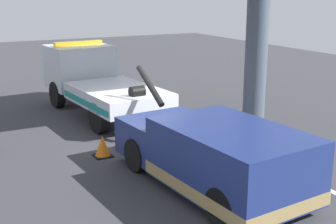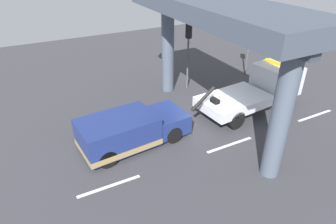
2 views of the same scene
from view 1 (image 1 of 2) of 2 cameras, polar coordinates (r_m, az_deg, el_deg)
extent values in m
cube|color=#38383D|center=(14.07, -3.80, -3.38)|extent=(60.00, 40.00, 0.10)
cube|color=silver|center=(15.07, 4.16, -1.92)|extent=(2.60, 0.16, 0.01)
cube|color=silver|center=(20.25, -4.80, 2.45)|extent=(2.60, 0.16, 0.01)
cube|color=silver|center=(15.51, -6.33, 2.03)|extent=(4.03, 2.72, 0.55)
cube|color=silver|center=(18.40, -11.01, 5.63)|extent=(2.24, 2.47, 1.65)
cube|color=black|center=(18.91, -11.76, 6.96)|extent=(0.25, 2.21, 0.66)
cube|color=teal|center=(15.05, -10.43, 1.15)|extent=(3.64, 0.33, 0.20)
cylinder|color=black|center=(13.46, -2.26, 3.33)|extent=(1.42, 0.30, 1.07)
cylinder|color=black|center=(14.22, -3.89, 2.54)|extent=(0.40, 0.48, 0.36)
cube|color=yellow|center=(18.28, -11.15, 8.43)|extent=(0.40, 1.93, 0.16)
cylinder|color=black|center=(18.04, -13.69, 2.15)|extent=(1.02, 0.40, 1.00)
cylinder|color=black|center=(18.79, -7.69, 2.94)|extent=(1.02, 0.40, 1.00)
cylinder|color=black|center=(14.51, -8.61, -0.68)|extent=(1.02, 0.40, 1.00)
cylinder|color=black|center=(15.43, -1.55, 0.43)|extent=(1.02, 0.40, 1.00)
cube|color=navy|center=(9.83, 7.89, -5.81)|extent=(3.63, 2.49, 1.35)
cube|color=navy|center=(11.87, -0.24, -3.02)|extent=(1.90, 2.25, 0.95)
cube|color=black|center=(11.05, 2.09, -1.70)|extent=(0.22, 1.93, 0.59)
cube|color=#9E8451|center=(10.02, 7.79, -8.46)|extent=(3.65, 2.50, 0.28)
cylinder|color=black|center=(11.38, -3.94, -5.38)|extent=(0.86, 0.35, 0.84)
cylinder|color=black|center=(12.36, 3.91, -3.71)|extent=(0.86, 0.35, 0.84)
cylinder|color=black|center=(8.79, 6.97, -11.85)|extent=(0.86, 0.35, 0.84)
cylinder|color=black|center=(10.02, 15.60, -8.83)|extent=(0.86, 0.35, 0.84)
cylinder|color=#4C5666|center=(16.05, 11.07, 8.96)|extent=(0.77, 0.77, 5.53)
cone|color=orange|center=(12.50, -8.19, -4.25)|extent=(0.44, 0.44, 0.58)
cube|color=black|center=(12.59, -8.15, -5.43)|extent=(0.48, 0.48, 0.03)
camera|label=2|loc=(17.47, 51.64, 23.07)|focal=31.49mm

